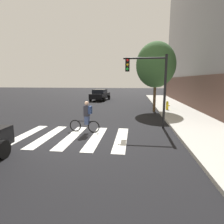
# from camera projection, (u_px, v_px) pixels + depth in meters

# --- Properties ---
(ground_plane) EXTENTS (120.00, 120.00, 0.00)m
(ground_plane) POSITION_uv_depth(u_px,v_px,m) (66.00, 137.00, 8.96)
(ground_plane) COLOR black
(crosswalk_stripes) EXTENTS (5.46, 3.74, 0.01)m
(crosswalk_stripes) POSITION_uv_depth(u_px,v_px,m) (72.00, 137.00, 8.92)
(crosswalk_stripes) COLOR silver
(crosswalk_stripes) RESTS_ON ground
(sedan_mid) EXTENTS (2.46, 4.64, 1.55)m
(sedan_mid) POSITION_uv_depth(u_px,v_px,m) (100.00, 95.00, 25.26)
(sedan_mid) COLOR black
(sedan_mid) RESTS_ON ground
(cyclist) EXTENTS (1.71, 0.38, 1.69)m
(cyclist) POSITION_uv_depth(u_px,v_px,m) (86.00, 117.00, 9.60)
(cyclist) COLOR black
(cyclist) RESTS_ON ground
(traffic_light_near) EXTENTS (2.47, 0.28, 4.20)m
(traffic_light_near) POSITION_uv_depth(u_px,v_px,m) (151.00, 79.00, 10.29)
(traffic_light_near) COLOR black
(traffic_light_near) RESTS_ON ground
(fire_hydrant) EXTENTS (0.33, 0.22, 0.78)m
(fire_hydrant) POSITION_uv_depth(u_px,v_px,m) (167.00, 105.00, 16.38)
(fire_hydrant) COLOR gold
(fire_hydrant) RESTS_ON sidewalk
(street_tree_near) EXTENTS (3.41, 3.41, 6.06)m
(street_tree_near) POSITION_uv_depth(u_px,v_px,m) (156.00, 65.00, 15.68)
(street_tree_near) COLOR #4C3823
(street_tree_near) RESTS_ON ground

